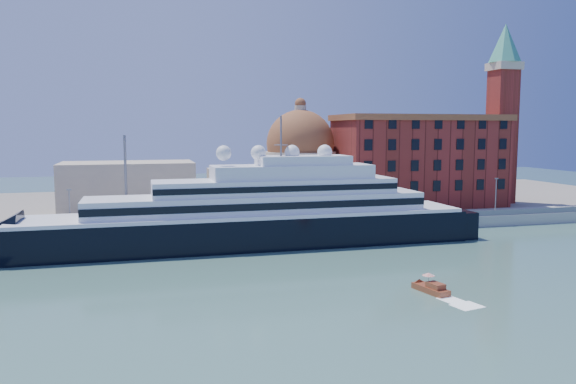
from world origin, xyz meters
name	(u,v)px	position (x,y,z in m)	size (l,w,h in m)	color
ground	(267,278)	(0.00, 0.00, 0.00)	(400.00, 400.00, 0.00)	#365E56
quay	(230,230)	(0.00, 34.00, 1.25)	(180.00, 10.00, 2.50)	gray
land	(206,205)	(0.00, 75.00, 1.00)	(260.00, 72.00, 2.00)	slate
quay_fence	(233,224)	(0.00, 29.50, 3.10)	(180.00, 0.10, 1.20)	slate
superyacht	(234,221)	(-0.99, 23.00, 4.85)	(94.07, 13.04, 28.11)	black
water_taxi	(431,288)	(19.38, -12.76, 0.65)	(3.02, 5.93, 2.69)	maroon
warehouse	(419,160)	(52.00, 52.00, 13.79)	(43.00, 19.00, 23.25)	maroon
campanile	(503,102)	(76.00, 52.00, 28.76)	(8.40, 8.40, 47.00)	maroon
church	(239,173)	(6.39, 57.72, 10.91)	(66.00, 18.00, 25.50)	beige
lamp_posts	(166,190)	(-12.67, 32.27, 9.84)	(120.80, 2.40, 18.00)	slate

